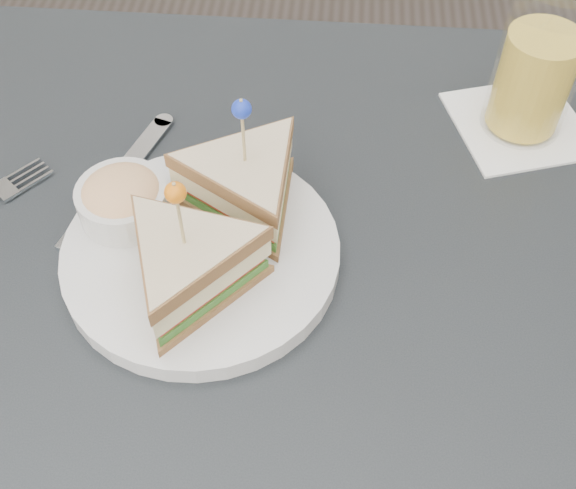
# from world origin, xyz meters

# --- Properties ---
(table) EXTENTS (0.80, 0.80, 0.75)m
(table) POSITION_xyz_m (0.00, 0.00, 0.67)
(table) COLOR black
(table) RESTS_ON ground
(plate_meal) EXTENTS (0.31, 0.31, 0.14)m
(plate_meal) POSITION_xyz_m (-0.06, 0.03, 0.79)
(plate_meal) COLOR silver
(plate_meal) RESTS_ON table
(cutlery_knife) EXTENTS (0.08, 0.19, 0.01)m
(cutlery_knife) POSITION_xyz_m (-0.17, 0.11, 0.75)
(cutlery_knife) COLOR silver
(cutlery_knife) RESTS_ON table
(drink_set) EXTENTS (0.16, 0.16, 0.17)m
(drink_set) POSITION_xyz_m (0.24, 0.23, 0.82)
(drink_set) COLOR white
(drink_set) RESTS_ON table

